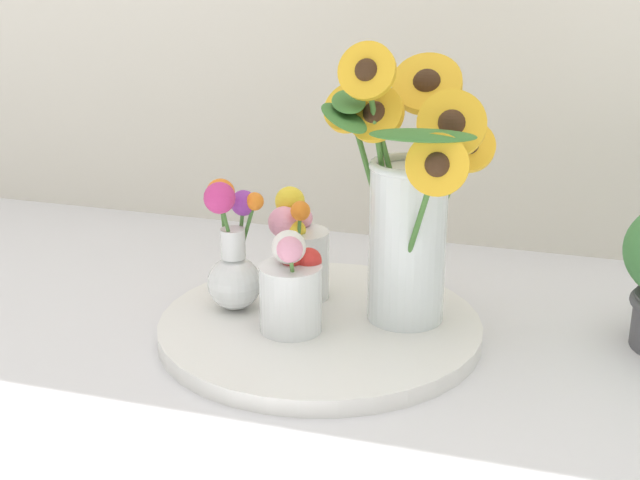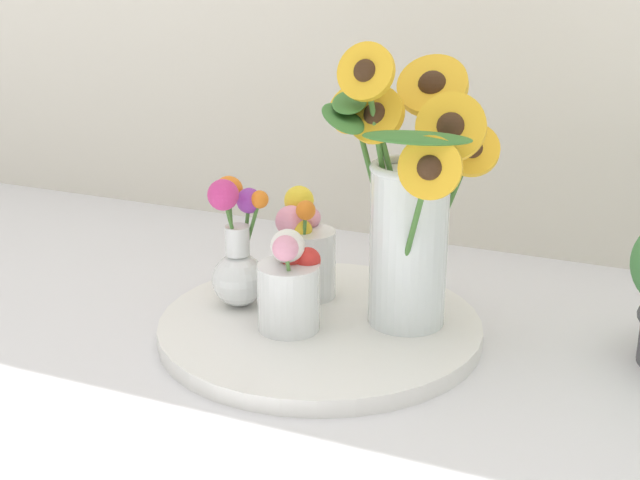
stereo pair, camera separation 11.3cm
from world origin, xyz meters
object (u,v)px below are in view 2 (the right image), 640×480
at_px(vase_small_center, 289,285).
at_px(vase_bulb_right, 237,252).
at_px(vase_small_back, 306,248).
at_px(mason_jar_sunflowers, 409,210).
at_px(serving_tray, 320,328).

bearing_deg(vase_small_center, vase_bulb_right, 155.84).
distance_m(vase_bulb_right, vase_small_back, 0.10).
xyz_separation_m(vase_small_center, vase_small_back, (-0.03, 0.11, 0.01)).
bearing_deg(mason_jar_sunflowers, vase_bulb_right, -172.16).
distance_m(serving_tray, vase_small_center, 0.08).
bearing_deg(vase_small_back, mason_jar_sunflowers, -12.54).
xyz_separation_m(mason_jar_sunflowers, vase_small_back, (-0.16, 0.03, -0.09)).
relative_size(vase_bulb_right, vase_small_back, 1.22).
xyz_separation_m(mason_jar_sunflowers, vase_bulb_right, (-0.23, -0.03, -0.08)).
xyz_separation_m(mason_jar_sunflowers, vase_small_center, (-0.13, -0.08, -0.09)).
xyz_separation_m(serving_tray, vase_bulb_right, (-0.12, 0.01, 0.09)).
bearing_deg(vase_small_center, mason_jar_sunflowers, 30.05).
distance_m(serving_tray, mason_jar_sunflowers, 0.20).
xyz_separation_m(serving_tray, vase_small_back, (-0.05, 0.07, 0.08)).
height_order(serving_tray, mason_jar_sunflowers, mason_jar_sunflowers).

